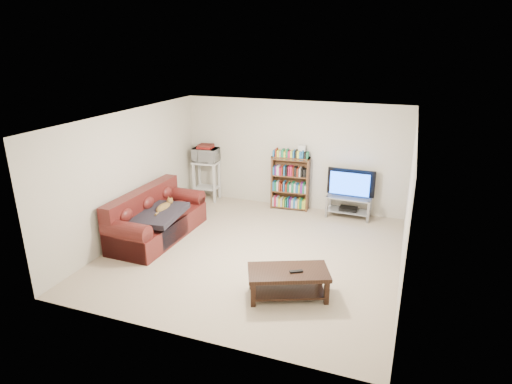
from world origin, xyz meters
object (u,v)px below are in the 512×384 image
at_px(coffee_table, 288,278).
at_px(bookshelf, 290,182).
at_px(tv_stand, 349,203).
at_px(sofa, 155,221).

bearing_deg(coffee_table, bookshelf, 82.41).
height_order(coffee_table, tv_stand, tv_stand).
bearing_deg(sofa, tv_stand, 35.04).
relative_size(sofa, bookshelf, 1.80).
bearing_deg(tv_stand, coffee_table, -94.79).
height_order(sofa, tv_stand, sofa).
bearing_deg(tv_stand, sofa, -144.66).
xyz_separation_m(tv_stand, bookshelf, (-1.32, 0.07, 0.31)).
bearing_deg(sofa, coffee_table, -19.50).
xyz_separation_m(coffee_table, tv_stand, (0.38, 3.38, 0.02)).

